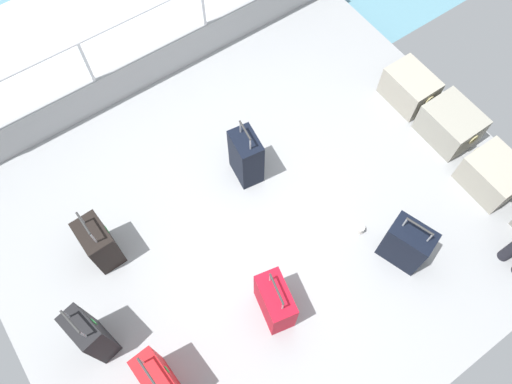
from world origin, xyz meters
The scene contains 14 objects.
ground_plane centered at (0.00, 0.00, -0.03)m, with size 4.40×5.20×0.06m, color #939699.
gunwale_port centered at (-2.17, 0.00, 0.23)m, with size 0.06×5.20×0.45m, color #939699.
railing_port centered at (-2.17, 0.00, 0.78)m, with size 0.04×4.20×1.02m.
sea_wake centered at (-3.60, 0.00, -0.34)m, with size 12.00×12.00×0.01m.
cargo_crate_0 centered at (-0.30, 2.17, 0.19)m, with size 0.58×0.40×0.38m.
cargo_crate_1 centered at (0.31, 2.19, 0.19)m, with size 0.61×0.47×0.38m.
cargo_crate_2 centered at (1.00, 2.10, 0.19)m, with size 0.58×0.47×0.37m.
suitcase_0 centered at (0.79, -1.63, 0.32)m, with size 0.43×0.23×0.85m.
suitcase_1 centered at (1.06, 0.83, 0.28)m, with size 0.46×0.37×0.71m.
suitcase_2 centered at (-0.59, -1.50, 0.27)m, with size 0.39×0.26×0.75m.
suitcase_3 centered at (0.14, -1.93, 0.34)m, with size 0.39×0.26×0.86m.
suitcase_5 centered at (-0.54, 0.13, 0.32)m, with size 0.38×0.29×0.81m.
suitcase_6 centered at (0.80, -0.48, 0.27)m, with size 0.47×0.32×0.69m.
paper_cup centered at (0.65, 0.67, 0.05)m, with size 0.08×0.08×0.10m, color white.
Camera 1 is at (1.57, -1.23, 4.58)m, focal length 34.64 mm.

